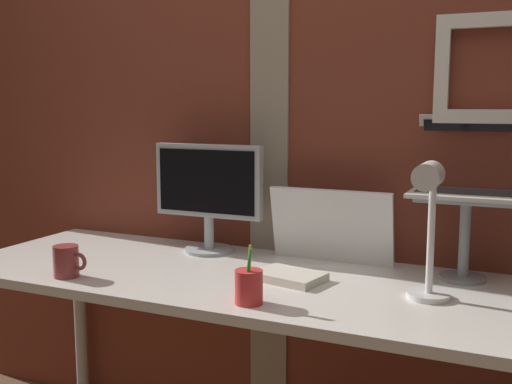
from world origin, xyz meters
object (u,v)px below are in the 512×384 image
laptop (470,171)px  desk_lamp (429,216)px  pen_cup (249,287)px  monitor (208,188)px  coffee_mug (67,261)px  whiteboard_panel (331,226)px

laptop → desk_lamp: (-0.07, -0.36, -0.09)m
laptop → pen_cup: size_ratio=2.04×
desk_lamp → monitor: bearing=161.1°
pen_cup → coffee_mug: size_ratio=1.39×
laptop → coffee_mug: size_ratio=2.83×
desk_lamp → coffee_mug: 1.09m
monitor → laptop: laptop is taller
laptop → pen_cup: bearing=-132.2°
laptop → desk_lamp: laptop is taller
pen_cup → monitor: bearing=128.8°
desk_lamp → laptop: bearing=79.4°
monitor → laptop: 0.89m
pen_cup → coffee_mug: 0.62m
desk_lamp → pen_cup: desk_lamp is taller
monitor → whiteboard_panel: (0.45, 0.03, -0.11)m
monitor → whiteboard_panel: bearing=3.6°
laptop → whiteboard_panel: laptop is taller
laptop → pen_cup: (-0.50, -0.55, -0.28)m
laptop → coffee_mug: laptop is taller
whiteboard_panel → laptop: bearing=6.6°
monitor → laptop: size_ratio=1.25×
monitor → whiteboard_panel: monitor is taller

